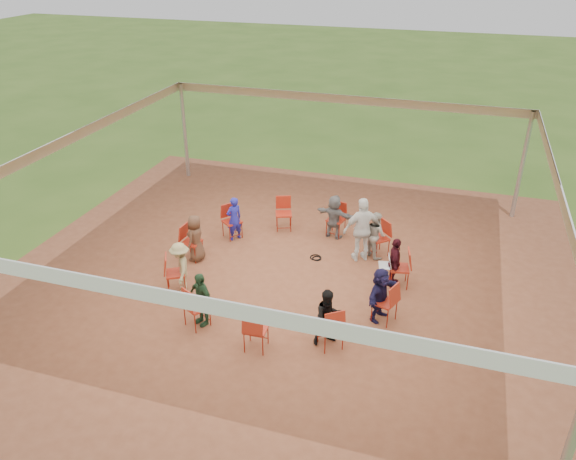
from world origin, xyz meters
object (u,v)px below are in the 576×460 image
(chair_7, at_px, (197,307))
(person_seated_6, at_px, (201,299))
(person_seated_4, at_px, (196,238))
(standing_person, at_px, (363,230))
(chair_0, at_px, (400,268))
(chair_9, at_px, (331,327))
(chair_3, at_px, (284,214))
(chair_6, at_px, (176,273))
(chair_1, at_px, (379,238))
(cable_coil, at_px, (316,258))
(chair_8, at_px, (256,329))
(chair_4, at_px, (232,222))
(chair_5, at_px, (192,242))
(chair_2, at_px, (336,220))
(chair_10, at_px, (385,302))
(laptop, at_px, (387,263))
(person_seated_8, at_px, (380,294))
(person_seated_2, at_px, (334,217))
(person_seated_1, at_px, (375,234))
(person_seated_5, at_px, (181,267))
(person_seated_7, at_px, (328,317))
(person_seated_0, at_px, (395,262))
(person_seated_3, at_px, (234,219))

(chair_7, height_order, person_seated_6, person_seated_6)
(person_seated_4, height_order, standing_person, standing_person)
(chair_0, relative_size, chair_9, 1.00)
(chair_3, xyz_separation_m, chair_6, (-1.34, -3.51, 0.00))
(chair_1, xyz_separation_m, cable_coil, (-1.40, -0.65, -0.43))
(chair_6, bearing_deg, chair_9, 49.09)
(chair_8, bearing_deg, chair_4, 114.55)
(chair_5, bearing_deg, chair_2, 130.91)
(chair_4, height_order, chair_7, same)
(chair_9, bearing_deg, chair_7, 147.27)
(chair_5, bearing_deg, standing_person, 111.64)
(chair_2, relative_size, standing_person, 0.56)
(chair_4, bearing_deg, chair_10, 98.18)
(chair_7, xyz_separation_m, chair_8, (1.37, -0.31, 0.00))
(chair_9, bearing_deg, laptop, 37.95)
(person_seated_8, bearing_deg, person_seated_2, 49.09)
(standing_person, bearing_deg, chair_4, -31.69)
(chair_6, bearing_deg, chair_7, 16.36)
(chair_8, bearing_deg, chair_2, 81.82)
(chair_6, height_order, person_seated_8, person_seated_8)
(chair_5, xyz_separation_m, chair_6, (0.29, -1.37, 0.00))
(person_seated_8, height_order, laptop, person_seated_8)
(chair_9, xyz_separation_m, person_seated_8, (0.73, 1.16, 0.14))
(chair_8, relative_size, laptop, 2.24)
(chair_1, relative_size, chair_8, 1.00)
(chair_1, distance_m, person_seated_1, 0.18)
(chair_7, relative_size, person_seated_2, 0.77)
(chair_9, relative_size, cable_coil, 2.51)
(chair_4, relative_size, standing_person, 0.56)
(person_seated_5, bearing_deg, person_seated_7, 49.09)
(person_seated_5, bearing_deg, chair_7, 11.55)
(chair_3, distance_m, person_seated_6, 4.42)
(chair_0, relative_size, person_seated_6, 0.77)
(person_seated_6, distance_m, standing_person, 4.32)
(chair_8, relative_size, person_seated_7, 0.77)
(chair_10, bearing_deg, person_seated_8, 90.00)
(person_seated_0, distance_m, person_seated_3, 4.31)
(person_seated_0, bearing_deg, person_seated_3, 65.45)
(person_seated_5, xyz_separation_m, cable_coil, (2.46, 2.22, -0.57))
(chair_3, distance_m, person_seated_5, 3.67)
(chair_3, bearing_deg, chair_6, 49.09)
(chair_2, height_order, chair_4, same)
(person_seated_1, xyz_separation_m, person_seated_4, (-4.05, -1.48, 0.00))
(chair_3, relative_size, laptop, 2.24)
(standing_person, bearing_deg, chair_7, 23.85)
(chair_1, xyz_separation_m, person_seated_0, (0.55, -1.26, 0.14))
(chair_5, height_order, person_seated_0, person_seated_0)
(person_seated_2, bearing_deg, cable_coil, 95.80)
(chair_7, relative_size, chair_8, 1.00)
(chair_0, relative_size, chair_3, 1.00)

